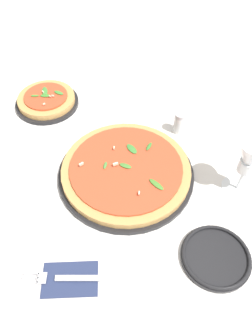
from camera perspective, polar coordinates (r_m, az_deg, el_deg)
The scene contains 8 objects.
ground_plane at distance 0.86m, azimuth -2.28°, elevation -2.73°, with size 6.00×6.00×0.00m, color silver.
pizza_arugula_main at distance 0.86m, azimuth 0.00°, elevation -0.55°, with size 0.36×0.36×0.05m.
pizza_personal_side at distance 1.10m, azimuth -13.64°, elevation 11.36°, with size 0.20×0.20×0.04m.
wine_glass at distance 0.82m, azimuth 20.67°, elevation 1.28°, with size 0.08×0.08×0.17m.
napkin at distance 0.74m, azimuth -9.72°, elevation -18.51°, with size 0.13×0.10×0.01m.
fork at distance 0.74m, azimuth -10.33°, elevation -18.34°, with size 0.19×0.06×0.00m.
side_plate_white at distance 0.77m, azimuth 15.38°, elevation -14.68°, with size 0.16×0.16×0.02m.
shaker_pepper at distance 0.98m, azimuth 9.24°, elevation 7.74°, with size 0.03×0.03×0.07m.
Camera 1 is at (0.09, 0.51, 0.69)m, focal length 35.00 mm.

